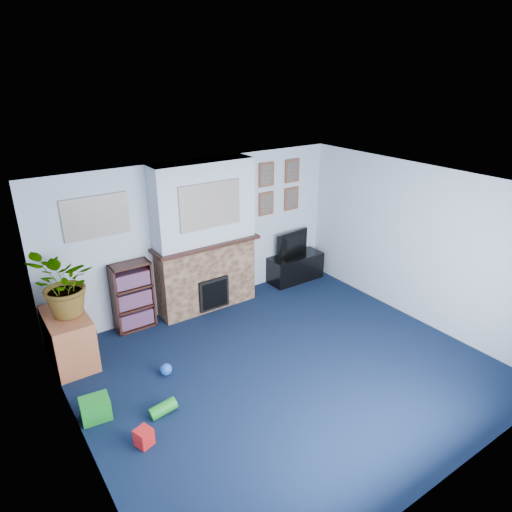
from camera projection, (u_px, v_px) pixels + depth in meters
floor at (284, 368)px, 5.99m from camera, size 5.00×4.50×0.01m
ceiling at (289, 190)px, 5.07m from camera, size 5.00×4.50×0.01m
wall_back at (199, 235)px, 7.24m from camera, size 5.00×0.04×2.40m
wall_front at (452, 385)px, 3.82m from camera, size 5.00×0.04×2.40m
wall_left at (74, 355)px, 4.22m from camera, size 0.04×4.50×2.40m
wall_right at (418, 244)px, 6.84m from camera, size 0.04×4.50×2.40m
chimney_breast at (205, 239)px, 7.09m from camera, size 1.72×0.50×2.40m
collage_main at (210, 205)px, 6.70m from camera, size 1.00×0.03×0.68m
collage_left at (96, 217)px, 6.19m from camera, size 0.90×0.03×0.58m
portrait_tl at (266, 175)px, 7.60m from camera, size 0.30×0.03×0.40m
portrait_tr at (292, 171)px, 7.88m from camera, size 0.30×0.03×0.40m
portrait_bl at (266, 204)px, 7.79m from camera, size 0.30×0.03×0.40m
portrait_br at (291, 199)px, 8.08m from camera, size 0.30×0.03×0.40m
tv_stand at (295, 268)px, 8.41m from camera, size 1.03×0.43×0.49m
television at (295, 244)px, 8.24m from camera, size 0.75×0.19×0.43m
bookshelf at (133, 297)px, 6.76m from camera, size 0.58×0.28×1.05m
sideboard at (69, 339)px, 6.01m from camera, size 0.51×0.91×0.71m
potted_plant at (64, 285)px, 5.69m from camera, size 0.96×1.01×0.88m
mantel_clock at (201, 239)px, 6.99m from camera, size 0.11×0.07×0.16m
mantel_candle at (225, 233)px, 7.21m from camera, size 0.05×0.05×0.18m
mantel_teddy at (178, 244)px, 6.79m from camera, size 0.13×0.13×0.13m
mantel_can at (246, 230)px, 7.43m from camera, size 0.06×0.06×0.11m
green_crate at (95, 408)px, 5.10m from camera, size 0.34×0.29×0.25m
toy_ball at (166, 369)px, 5.84m from camera, size 0.16×0.16×0.16m
toy_block at (144, 436)px, 4.74m from camera, size 0.20×0.20×0.20m
toy_tube at (163, 409)px, 5.19m from camera, size 0.33×0.14×0.19m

